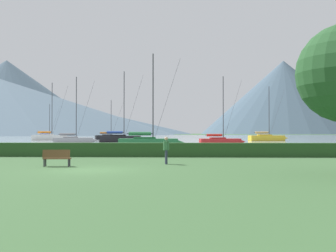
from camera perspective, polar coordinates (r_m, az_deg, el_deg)
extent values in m
plane|color=#385B33|center=(20.16, -11.36, -6.39)|extent=(1000.00, 1000.00, 0.00)
cube|color=#8C9EA3|center=(156.59, 0.47, -1.63)|extent=(320.00, 246.00, 0.00)
cube|color=#284C23|center=(30.90, -6.56, -3.49)|extent=(80.00, 1.20, 1.09)
cube|color=black|center=(74.91, -7.02, -1.92)|extent=(8.02, 3.38, 1.23)
cone|color=black|center=(74.73, -3.60, -1.93)|extent=(1.43, 1.16, 1.04)
cube|color=black|center=(74.93, -7.36, -1.58)|extent=(3.06, 2.13, 0.78)
cylinder|color=#333338|center=(75.04, -6.50, 3.10)|extent=(0.16, 0.16, 13.02)
cylinder|color=#333338|center=(74.98, -7.84, -0.94)|extent=(3.51, 0.45, 0.13)
cylinder|color=#2847A3|center=(74.98, -7.84, -0.94)|extent=(3.02, 0.76, 0.49)
cylinder|color=#333338|center=(74.93, -5.09, 2.85)|extent=(3.70, 0.37, 12.38)
cube|color=white|center=(98.13, -17.14, -1.65)|extent=(8.34, 4.73, 1.24)
cone|color=white|center=(97.93, -14.50, -1.66)|extent=(1.59, 1.38, 1.06)
cube|color=silver|center=(98.15, -17.40, -1.38)|extent=(3.34, 2.62, 0.79)
cylinder|color=#333338|center=(98.23, -16.73, 2.28)|extent=(0.16, 0.16, 13.34)
cylinder|color=#333338|center=(98.20, -17.78, -0.88)|extent=(3.46, 1.08, 0.14)
cylinder|color=orange|center=(98.20, -17.78, -0.88)|extent=(3.05, 1.29, 0.50)
cylinder|color=#333338|center=(98.12, -15.64, 2.08)|extent=(3.63, 1.04, 12.68)
cube|color=red|center=(59.34, 7.66, -2.31)|extent=(6.32, 2.81, 0.96)
cone|color=red|center=(60.18, 10.91, -2.28)|extent=(1.14, 0.94, 0.82)
cube|color=#A52020|center=(59.26, 7.33, -1.98)|extent=(2.43, 1.73, 0.61)
cylinder|color=#333338|center=(59.54, 8.14, 2.52)|extent=(0.12, 0.12, 9.95)
cylinder|color=#333338|center=(59.15, 6.85, -1.35)|extent=(2.74, 0.43, 0.10)
cylinder|color=red|center=(59.15, 6.85, -1.35)|extent=(2.37, 0.66, 0.38)
cylinder|color=#333338|center=(59.87, 9.49, 2.27)|extent=(2.89, 0.38, 9.46)
cube|color=#9E9EA3|center=(67.54, -13.86, -2.10)|extent=(6.84, 3.98, 1.02)
cone|color=#9E9EA3|center=(67.67, -10.73, -2.11)|extent=(1.31, 1.15, 0.87)
cube|color=gray|center=(67.53, -14.17, -1.78)|extent=(2.75, 2.18, 0.65)
cylinder|color=#333338|center=(67.65, -13.37, 2.52)|extent=(0.13, 0.13, 10.82)
cylinder|color=#333338|center=(67.52, -14.62, -1.19)|extent=(2.82, 0.94, 0.11)
cylinder|color=gray|center=(67.52, -14.62, -1.19)|extent=(2.49, 1.10, 0.41)
cylinder|color=#333338|center=(67.68, -12.08, 2.29)|extent=(2.96, 0.91, 10.29)
cube|color=gold|center=(89.50, 14.30, -1.74)|extent=(8.00, 3.68, 1.21)
cone|color=gold|center=(91.10, 16.91, -1.72)|extent=(1.45, 1.20, 1.03)
cube|color=gold|center=(89.34, 14.03, -1.46)|extent=(3.09, 2.23, 0.77)
cylinder|color=#333338|center=(89.83, 14.68, 2.00)|extent=(0.15, 0.15, 11.61)
cylinder|color=#333338|center=(89.13, 13.65, -0.93)|extent=(3.46, 0.61, 0.13)
cylinder|color=tan|center=(89.13, 13.65, -0.93)|extent=(2.99, 0.88, 0.48)
cylinder|color=#333338|center=(90.46, 15.76, 1.80)|extent=(3.64, 0.54, 11.04)
cube|color=navy|center=(110.27, -17.33, -1.65)|extent=(5.99, 2.68, 0.91)
cone|color=navy|center=(109.60, -15.64, -1.66)|extent=(1.08, 0.89, 0.77)
cube|color=#1B2449|center=(110.34, -17.49, -1.47)|extent=(2.30, 1.64, 0.58)
cylinder|color=#333338|center=(110.20, -17.06, 0.73)|extent=(0.12, 0.12, 9.08)
cylinder|color=#333338|center=(110.44, -17.73, -1.15)|extent=(2.60, 0.42, 0.10)
cylinder|color=#2847A3|center=(110.44, -17.73, -1.15)|extent=(2.24, 0.63, 0.36)
cylinder|color=#333338|center=(109.91, -16.37, 0.62)|extent=(2.74, 0.36, 8.64)
cube|color=#236B38|center=(47.85, -2.97, -2.55)|extent=(7.42, 3.16, 1.13)
cone|color=#236B38|center=(48.06, 1.96, -2.54)|extent=(1.32, 1.08, 0.96)
cube|color=#206032|center=(47.84, -3.46, -2.06)|extent=(2.83, 1.98, 0.72)
cylinder|color=#333338|center=(48.03, -2.22, 4.13)|extent=(0.14, 0.14, 11.07)
cylinder|color=#333338|center=(47.84, -4.17, -1.13)|extent=(3.24, 0.44, 0.12)
cylinder|color=#2D7542|center=(47.84, -4.17, -1.13)|extent=(2.79, 0.72, 0.45)
cylinder|color=#333338|center=(48.07, -0.19, 3.79)|extent=(3.42, 0.36, 10.52)
cube|color=black|center=(105.49, -8.72, -1.65)|extent=(7.58, 4.94, 1.13)
cone|color=black|center=(106.34, -6.55, -1.65)|extent=(1.50, 1.35, 0.96)
cube|color=black|center=(105.41, -8.94, -1.43)|extent=(3.12, 2.59, 0.72)
cylinder|color=#333338|center=(105.67, -8.38, 1.09)|extent=(0.14, 0.14, 10.03)
cylinder|color=#333338|center=(105.30, -9.25, -1.01)|extent=(3.05, 1.31, 0.12)
cylinder|color=orange|center=(105.30, -9.25, -1.01)|extent=(2.72, 1.44, 0.45)
cylinder|color=#333338|center=(106.00, -7.49, 0.95)|extent=(3.18, 1.29, 9.54)
cube|color=brown|center=(22.67, -16.05, -4.63)|extent=(1.54, 0.58, 0.06)
cube|color=brown|center=(22.48, -16.15, -3.96)|extent=(1.51, 0.26, 0.45)
cylinder|color=#333338|center=(22.70, -14.29, -5.20)|extent=(0.08, 0.08, 0.45)
cylinder|color=#333338|center=(23.01, -17.59, -5.13)|extent=(0.08, 0.08, 0.45)
cylinder|color=#333338|center=(22.38, -14.46, -5.26)|extent=(0.08, 0.08, 0.45)
cylinder|color=#333338|center=(22.69, -17.81, -5.18)|extent=(0.08, 0.08, 0.45)
cylinder|color=#2D3347|center=(23.29, -0.24, -4.62)|extent=(0.14, 0.14, 0.85)
cylinder|color=#2D3347|center=(23.47, -0.29, -4.60)|extent=(0.14, 0.14, 0.85)
cylinder|color=#33663D|center=(23.35, -0.27, -2.90)|extent=(0.36, 0.36, 0.55)
cylinder|color=#33663D|center=(23.11, -0.21, -2.85)|extent=(0.09, 0.09, 0.50)
cylinder|color=#33663D|center=(23.58, -0.32, -2.81)|extent=(0.09, 0.09, 0.50)
sphere|color=tan|center=(23.34, -0.26, -1.88)|extent=(0.22, 0.22, 0.22)
cone|color=#425666|center=(451.10, -19.35, 1.50)|extent=(352.70, 352.70, 41.29)
cone|color=#425666|center=(452.21, 16.67, 4.08)|extent=(184.59, 184.59, 82.17)
cone|color=#4C6070|center=(337.77, -23.58, 2.62)|extent=(280.96, 280.96, 44.77)
cone|color=#425666|center=(393.69, -22.73, 3.94)|extent=(196.71, 196.71, 69.64)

